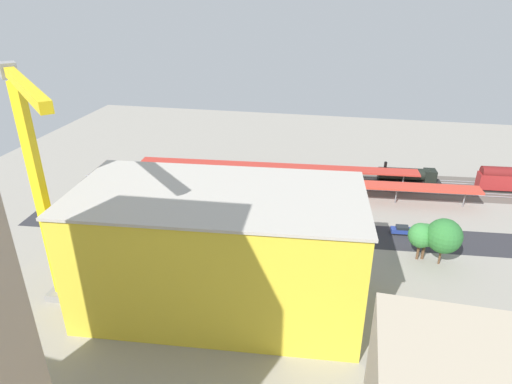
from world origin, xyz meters
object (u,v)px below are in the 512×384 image
object	(u,v)px
parked_car_0	(438,234)
tower_crane	(39,179)
parked_car_4	(291,219)
box_truck_0	(152,236)
locomotive	(409,176)
box_truck_2	(274,246)
construction_building	(220,252)
street_tree_5	(180,210)
traffic_light	(185,193)
platform_canopy_far	(276,167)
parked_car_2	(362,227)
parked_car_6	(226,214)
street_tree_0	(426,235)
street_tree_2	(421,236)
box_truck_1	(215,235)
parked_car_7	(190,211)
platform_canopy_near	(331,183)
parked_car_1	(402,230)
parked_car_3	(331,223)
street_tree_4	(444,236)
parked_car_5	(256,218)
street_tree_3	(218,218)
street_tree_1	(195,210)

from	to	relation	value
parked_car_0	tower_crane	size ratio (longest dim) A/B	0.13
parked_car_4	box_truck_0	bearing A→B (deg)	28.62
locomotive	box_truck_2	size ratio (longest dim) A/B	1.49
construction_building	tower_crane	size ratio (longest dim) A/B	1.14
street_tree_5	traffic_light	bearing A→B (deg)	-74.74
box_truck_0	box_truck_2	bearing A→B (deg)	-178.26
platform_canopy_far	parked_car_2	world-z (taller)	platform_canopy_far
construction_building	traffic_light	xyz separation A→B (m)	(15.54, -28.08, -5.01)
box_truck_2	parked_car_6	bearing A→B (deg)	-44.99
street_tree_0	street_tree_2	xyz separation A→B (m)	(0.91, 0.27, 0.03)
box_truck_1	box_truck_2	xyz separation A→B (m)	(-11.28, 1.89, 0.13)
parked_car_7	street_tree_0	size ratio (longest dim) A/B	0.61
parked_car_6	platform_canopy_near	bearing A→B (deg)	-148.18
platform_canopy_far	street_tree_5	world-z (taller)	street_tree_5
parked_car_1	tower_crane	bearing A→B (deg)	31.00
platform_canopy_near	parked_car_7	bearing A→B (deg)	24.47
parked_car_1	box_truck_2	world-z (taller)	box_truck_2
parked_car_3	box_truck_1	xyz separation A→B (m)	(20.93, 10.17, 0.82)
parked_car_0	platform_canopy_far	bearing A→B (deg)	-30.61
platform_canopy_far	traffic_light	bearing A→B (deg)	48.77
parked_car_3	street_tree_2	world-z (taller)	street_tree_2
parked_car_1	street_tree_2	bearing A→B (deg)	101.43
street_tree_4	box_truck_2	bearing A→B (deg)	5.32
parked_car_4	parked_car_7	world-z (taller)	parked_car_4
street_tree_0	street_tree_5	xyz separation A→B (m)	(44.24, 0.74, 0.82)
parked_car_1	street_tree_4	world-z (taller)	street_tree_4
parked_car_5	box_truck_2	xyz separation A→B (m)	(-5.32, 11.37, 0.99)
locomotive	construction_building	size ratio (longest dim) A/B	0.38
box_truck_2	street_tree_3	bearing A→B (deg)	-15.57
street_tree_1	traffic_light	xyz separation A→B (m)	(5.59, -9.52, -1.44)
street_tree_0	box_truck_2	bearing A→B (deg)	8.17
box_truck_0	street_tree_4	distance (m)	51.36
box_truck_2	street_tree_2	distance (m)	25.41
parked_car_4	box_truck_1	world-z (taller)	box_truck_1
tower_crane	street_tree_1	size ratio (longest dim) A/B	4.07
box_truck_0	box_truck_1	xyz separation A→B (m)	(-11.33, -2.58, -0.13)
parked_car_4	tower_crane	bearing A→B (deg)	46.24
street_tree_2	parked_car_7	bearing A→B (deg)	-10.45
street_tree_0	construction_building	bearing A→B (deg)	30.17
parked_car_2	parked_car_6	xyz separation A→B (m)	(27.62, 0.09, 0.02)
street_tree_1	parked_car_6	bearing A→B (deg)	-115.42
parked_car_5	street_tree_3	xyz separation A→B (m)	(5.57, 8.33, 3.88)
construction_building	street_tree_3	bearing A→B (deg)	-77.35
box_truck_2	parked_car_0	bearing A→B (deg)	-158.28
street_tree_4	platform_canopy_far	bearing A→B (deg)	-41.86
parked_car_4	parked_car_5	distance (m)	7.01
parked_car_0	box_truck_0	xyz separation A→B (m)	(52.50, 12.60, 1.00)
street_tree_0	street_tree_5	world-z (taller)	street_tree_5
parked_car_1	street_tree_0	size ratio (longest dim) A/B	0.63
tower_crane	parked_car_1	bearing A→B (deg)	-149.00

